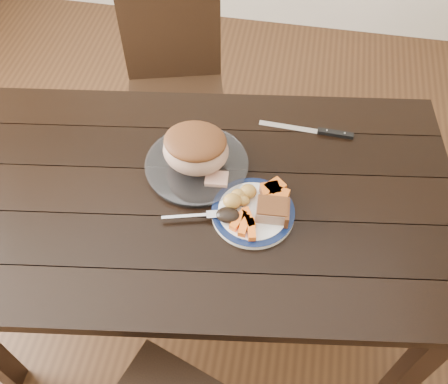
% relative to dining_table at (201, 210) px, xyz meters
% --- Properties ---
extents(ground, '(4.00, 4.00, 0.00)m').
position_rel_dining_table_xyz_m(ground, '(0.00, 0.00, -0.66)').
color(ground, '#472B16').
rests_on(ground, ground).
extents(dining_table, '(1.71, 1.11, 0.75)m').
position_rel_dining_table_xyz_m(dining_table, '(0.00, 0.00, 0.00)').
color(dining_table, black).
rests_on(dining_table, ground).
extents(chair_far, '(0.52, 0.52, 0.93)m').
position_rel_dining_table_xyz_m(chair_far, '(-0.28, 0.74, -0.13)').
color(chair_far, black).
rests_on(chair_far, ground).
extents(dinner_plate, '(0.25, 0.25, 0.02)m').
position_rel_dining_table_xyz_m(dinner_plate, '(0.17, -0.05, 0.10)').
color(dinner_plate, white).
rests_on(dinner_plate, dining_table).
extents(plate_rim, '(0.25, 0.25, 0.02)m').
position_rel_dining_table_xyz_m(plate_rim, '(0.17, -0.05, 0.11)').
color(plate_rim, '#0B163A').
rests_on(plate_rim, dinner_plate).
extents(serving_platter, '(0.32, 0.32, 0.02)m').
position_rel_dining_table_xyz_m(serving_platter, '(-0.03, 0.10, 0.10)').
color(serving_platter, white).
rests_on(serving_platter, dining_table).
extents(pork_slice, '(0.10, 0.08, 0.04)m').
position_rel_dining_table_xyz_m(pork_slice, '(0.23, -0.05, 0.13)').
color(pork_slice, tan).
rests_on(pork_slice, dinner_plate).
extents(roasted_potatoes, '(0.09, 0.09, 0.05)m').
position_rel_dining_table_xyz_m(roasted_potatoes, '(0.13, -0.02, 0.13)').
color(roasted_potatoes, gold).
rests_on(roasted_potatoes, dinner_plate).
extents(carrot_batons, '(0.08, 0.11, 0.02)m').
position_rel_dining_table_xyz_m(carrot_batons, '(0.16, -0.11, 0.12)').
color(carrot_batons, orange).
rests_on(carrot_batons, dinner_plate).
extents(pumpkin_wedges, '(0.09, 0.09, 0.04)m').
position_rel_dining_table_xyz_m(pumpkin_wedges, '(0.23, 0.01, 0.13)').
color(pumpkin_wedges, orange).
rests_on(pumpkin_wedges, dinner_plate).
extents(dark_mushroom, '(0.07, 0.05, 0.03)m').
position_rel_dining_table_xyz_m(dark_mushroom, '(0.10, -0.09, 0.13)').
color(dark_mushroom, black).
rests_on(dark_mushroom, dinner_plate).
extents(fork, '(0.18, 0.06, 0.00)m').
position_rel_dining_table_xyz_m(fork, '(0.01, -0.10, 0.11)').
color(fork, silver).
rests_on(fork, dinner_plate).
extents(roast_joint, '(0.20, 0.18, 0.13)m').
position_rel_dining_table_xyz_m(roast_joint, '(-0.03, 0.10, 0.18)').
color(roast_joint, tan).
rests_on(roast_joint, serving_platter).
extents(cut_slice, '(0.07, 0.06, 0.02)m').
position_rel_dining_table_xyz_m(cut_slice, '(0.05, 0.04, 0.12)').
color(cut_slice, tan).
rests_on(cut_slice, serving_platter).
extents(carving_knife, '(0.32, 0.03, 0.01)m').
position_rel_dining_table_xyz_m(carving_knife, '(0.36, 0.32, 0.10)').
color(carving_knife, silver).
rests_on(carving_knife, dining_table).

